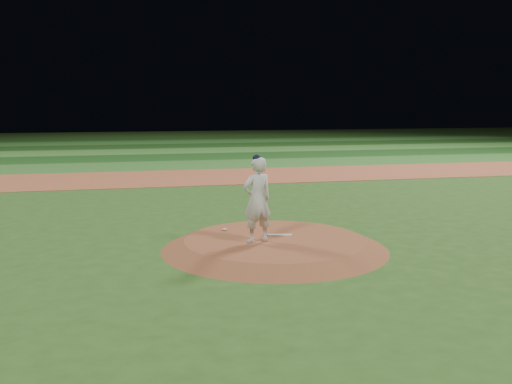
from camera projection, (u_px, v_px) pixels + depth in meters
name	position (u px, v px, depth m)	size (l,w,h in m)	color
ground	(275.00, 249.00, 13.90)	(120.00, 120.00, 0.00)	#2A521A
infield_dirt_band	(199.00, 177.00, 27.37)	(70.00, 6.00, 0.02)	#A04F31
outfield_stripe_0	(187.00, 165.00, 32.66)	(70.00, 5.00, 0.02)	#2F6926
outfield_stripe_1	(178.00, 157.00, 37.47)	(70.00, 5.00, 0.02)	#184516
outfield_stripe_2	(172.00, 151.00, 42.28)	(70.00, 5.00, 0.02)	#38792C
outfield_stripe_3	(167.00, 146.00, 47.09)	(70.00, 5.00, 0.02)	#194115
outfield_stripe_4	(162.00, 142.00, 51.91)	(70.00, 5.00, 0.02)	#2F6F28
outfield_stripe_5	(159.00, 139.00, 56.72)	(70.00, 5.00, 0.02)	#1D4D18
pitchers_mound	(275.00, 244.00, 13.88)	(5.50, 5.50, 0.25)	brown
pitching_rubber	(280.00, 235.00, 14.20)	(0.61, 0.15, 0.03)	silver
rosin_bag	(224.00, 229.00, 14.75)	(0.12, 0.12, 0.07)	silver
pitcher_on_mound	(257.00, 199.00, 13.41)	(0.85, 0.67, 2.09)	silver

